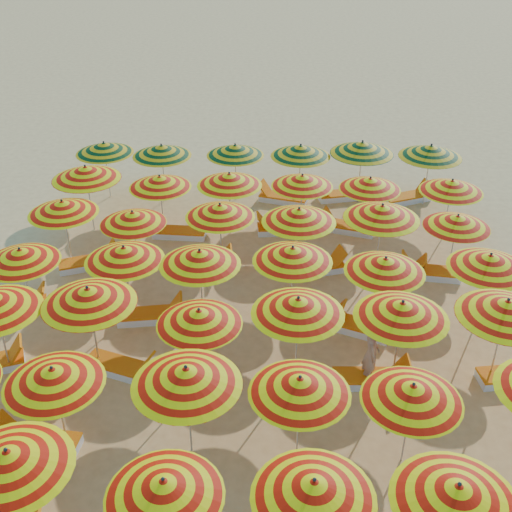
# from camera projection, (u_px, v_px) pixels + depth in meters

# --- Properties ---
(ground) EXTENTS (120.00, 120.00, 0.00)m
(ground) POSITION_uv_depth(u_px,v_px,m) (255.00, 317.00, 17.16)
(ground) COLOR #EEB869
(ground) RESTS_ON ground
(umbrella_1) EXTENTS (2.81, 2.81, 2.25)m
(umbrella_1) POSITION_uv_depth(u_px,v_px,m) (8.00, 460.00, 10.51)
(umbrella_1) COLOR silver
(umbrella_1) RESTS_ON ground
(umbrella_2) EXTENTS (2.15, 2.15, 2.08)m
(umbrella_2) POSITION_uv_depth(u_px,v_px,m) (164.00, 488.00, 10.21)
(umbrella_2) COLOR silver
(umbrella_2) RESTS_ON ground
(umbrella_3) EXTENTS (2.69, 2.69, 2.16)m
(umbrella_3) POSITION_uv_depth(u_px,v_px,m) (314.00, 489.00, 10.11)
(umbrella_3) COLOR silver
(umbrella_3) RESTS_ON ground
(umbrella_4) EXTENTS (2.26, 2.26, 2.21)m
(umbrella_4) POSITION_uv_depth(u_px,v_px,m) (457.00, 494.00, 9.97)
(umbrella_4) COLOR silver
(umbrella_4) RESTS_ON ground
(umbrella_7) EXTENTS (2.09, 2.09, 2.12)m
(umbrella_7) POSITION_uv_depth(u_px,v_px,m) (53.00, 376.00, 12.41)
(umbrella_7) COLOR silver
(umbrella_7) RESTS_ON ground
(umbrella_8) EXTENTS (2.32, 2.32, 2.29)m
(umbrella_8) POSITION_uv_depth(u_px,v_px,m) (186.00, 376.00, 12.18)
(umbrella_8) COLOR silver
(umbrella_8) RESTS_ON ground
(umbrella_9) EXTENTS (2.04, 2.04, 2.12)m
(umbrella_9) POSITION_uv_depth(u_px,v_px,m) (300.00, 386.00, 12.18)
(umbrella_9) COLOR silver
(umbrella_9) RESTS_ON ground
(umbrella_10) EXTENTS (2.24, 2.24, 2.08)m
(umbrella_10) POSITION_uv_depth(u_px,v_px,m) (412.00, 393.00, 12.06)
(umbrella_10) COLOR silver
(umbrella_10) RESTS_ON ground
(umbrella_13) EXTENTS (2.67, 2.67, 2.31)m
(umbrella_13) POSITION_uv_depth(u_px,v_px,m) (88.00, 296.00, 14.43)
(umbrella_13) COLOR silver
(umbrella_13) RESTS_ON ground
(umbrella_14) EXTENTS (2.08, 2.08, 2.05)m
(umbrella_14) POSITION_uv_depth(u_px,v_px,m) (199.00, 317.00, 14.14)
(umbrella_14) COLOR silver
(umbrella_14) RESTS_ON ground
(umbrella_15) EXTENTS (2.18, 2.18, 2.24)m
(umbrella_15) POSITION_uv_depth(u_px,v_px,m) (298.00, 306.00, 14.21)
(umbrella_15) COLOR silver
(umbrella_15) RESTS_ON ground
(umbrella_16) EXTENTS (2.43, 2.43, 2.25)m
(umbrella_16) POSITION_uv_depth(u_px,v_px,m) (402.00, 310.00, 14.07)
(umbrella_16) COLOR silver
(umbrella_16) RESTS_ON ground
(umbrella_17) EXTENTS (2.19, 2.19, 2.31)m
(umbrella_17) POSITION_uv_depth(u_px,v_px,m) (506.00, 309.00, 14.03)
(umbrella_17) COLOR silver
(umbrella_17) RESTS_ON ground
(umbrella_18) EXTENTS (2.27, 2.27, 2.09)m
(umbrella_18) POSITION_uv_depth(u_px,v_px,m) (21.00, 256.00, 16.31)
(umbrella_18) COLOR silver
(umbrella_18) RESTS_ON ground
(umbrella_19) EXTENTS (2.15, 2.15, 2.17)m
(umbrella_19) POSITION_uv_depth(u_px,v_px,m) (124.00, 254.00, 16.25)
(umbrella_19) COLOR silver
(umbrella_19) RESTS_ON ground
(umbrella_20) EXTENTS (2.50, 2.50, 2.20)m
(umbrella_20) POSITION_uv_depth(u_px,v_px,m) (200.00, 258.00, 16.04)
(umbrella_20) COLOR silver
(umbrella_20) RESTS_ON ground
(umbrella_21) EXTENTS (2.61, 2.61, 2.18)m
(umbrella_21) POSITION_uv_depth(u_px,v_px,m) (293.00, 254.00, 16.22)
(umbrella_21) COLOR silver
(umbrella_21) RESTS_ON ground
(umbrella_22) EXTENTS (2.16, 2.16, 2.15)m
(umbrella_22) POSITION_uv_depth(u_px,v_px,m) (385.00, 265.00, 15.83)
(umbrella_22) COLOR silver
(umbrella_22) RESTS_ON ground
(umbrella_23) EXTENTS (2.39, 2.39, 2.19)m
(umbrella_23) POSITION_uv_depth(u_px,v_px,m) (490.00, 262.00, 15.90)
(umbrella_23) COLOR silver
(umbrella_23) RESTS_ON ground
(umbrella_24) EXTENTS (2.52, 2.52, 2.16)m
(umbrella_24) POSITION_uv_depth(u_px,v_px,m) (63.00, 207.00, 18.51)
(umbrella_24) COLOR silver
(umbrella_24) RESTS_ON ground
(umbrella_25) EXTENTS (2.46, 2.46, 2.02)m
(umbrella_25) POSITION_uv_depth(u_px,v_px,m) (133.00, 218.00, 18.20)
(umbrella_25) COLOR silver
(umbrella_25) RESTS_ON ground
(umbrella_26) EXTENTS (2.03, 2.03, 2.14)m
(umbrella_26) POSITION_uv_depth(u_px,v_px,m) (220.00, 211.00, 18.34)
(umbrella_26) COLOR silver
(umbrella_26) RESTS_ON ground
(umbrella_27) EXTENTS (2.79, 2.79, 2.24)m
(umbrella_27) POSITION_uv_depth(u_px,v_px,m) (299.00, 215.00, 17.93)
(umbrella_27) COLOR silver
(umbrella_27) RESTS_ON ground
(umbrella_28) EXTENTS (2.60, 2.60, 2.30)m
(umbrella_28) POSITION_uv_depth(u_px,v_px,m) (382.00, 212.00, 17.97)
(umbrella_28) COLOR silver
(umbrella_28) RESTS_ON ground
(umbrella_29) EXTENTS (2.14, 2.14, 2.01)m
(umbrella_29) POSITION_uv_depth(u_px,v_px,m) (457.00, 221.00, 18.05)
(umbrella_29) COLOR silver
(umbrella_29) RESTS_ON ground
(umbrella_30) EXTENTS (2.82, 2.82, 2.32)m
(umbrella_30) POSITION_uv_depth(u_px,v_px,m) (86.00, 173.00, 20.24)
(umbrella_30) COLOR silver
(umbrella_30) RESTS_ON ground
(umbrella_31) EXTENTS (2.22, 2.22, 2.10)m
(umbrella_31) POSITION_uv_depth(u_px,v_px,m) (160.00, 182.00, 20.14)
(umbrella_31) COLOR silver
(umbrella_31) RESTS_ON ground
(umbrella_32) EXTENTS (2.70, 2.70, 2.19)m
(umbrella_32) POSITION_uv_depth(u_px,v_px,m) (229.00, 179.00, 20.10)
(umbrella_32) COLOR silver
(umbrella_32) RESTS_ON ground
(umbrella_33) EXTENTS (2.62, 2.62, 2.09)m
(umbrella_33) POSITION_uv_depth(u_px,v_px,m) (302.00, 181.00, 20.21)
(umbrella_33) COLOR silver
(umbrella_33) RESTS_ON ground
(umbrella_34) EXTENTS (2.59, 2.59, 2.07)m
(umbrella_34) POSITION_uv_depth(u_px,v_px,m) (370.00, 184.00, 20.08)
(umbrella_34) COLOR silver
(umbrella_34) RESTS_ON ground
(umbrella_35) EXTENTS (2.21, 2.21, 2.10)m
(umbrella_35) POSITION_uv_depth(u_px,v_px,m) (452.00, 186.00, 19.86)
(umbrella_35) COLOR silver
(umbrella_35) RESTS_ON ground
(umbrella_36) EXTENTS (2.67, 2.67, 2.15)m
(umbrella_36) POSITION_uv_depth(u_px,v_px,m) (104.00, 148.00, 22.46)
(umbrella_36) COLOR silver
(umbrella_36) RESTS_ON ground
(umbrella_37) EXTENTS (2.44, 2.44, 2.18)m
(umbrella_37) POSITION_uv_depth(u_px,v_px,m) (162.00, 151.00, 22.18)
(umbrella_37) COLOR silver
(umbrella_37) RESTS_ON ground
(umbrella_38) EXTENTS (2.08, 2.08, 2.14)m
(umbrella_38) POSITION_uv_depth(u_px,v_px,m) (235.00, 150.00, 22.29)
(umbrella_38) COLOR silver
(umbrella_38) RESTS_ON ground
(umbrella_39) EXTENTS (2.23, 2.23, 2.21)m
(umbrella_39) POSITION_uv_depth(u_px,v_px,m) (301.00, 151.00, 22.08)
(umbrella_39) COLOR silver
(umbrella_39) RESTS_ON ground
(umbrella_40) EXTENTS (2.28, 2.28, 2.34)m
(umbrella_40) POSITION_uv_depth(u_px,v_px,m) (362.00, 148.00, 22.02)
(umbrella_40) COLOR silver
(umbrella_40) RESTS_ON ground
(umbrella_41) EXTENTS (2.86, 2.86, 2.30)m
(umbrella_41) POSITION_uv_depth(u_px,v_px,m) (431.00, 151.00, 21.85)
(umbrella_41) COLOR silver
(umbrella_41) RESTS_ON ground
(lounger_6) EXTENTS (1.78, 0.73, 0.69)m
(lounger_6) POSITION_uv_depth(u_px,v_px,m) (36.00, 441.00, 13.23)
(lounger_6) COLOR white
(lounger_6) RESTS_ON ground
(lounger_8) EXTENTS (1.83, 1.09, 0.69)m
(lounger_8) POSITION_uv_depth(u_px,v_px,m) (121.00, 367.00, 15.20)
(lounger_8) COLOR white
(lounger_8) RESTS_ON ground
(lounger_9) EXTENTS (1.76, 0.66, 0.69)m
(lounger_9) POSITION_uv_depth(u_px,v_px,m) (372.00, 378.00, 14.87)
(lounger_9) COLOR white
(lounger_9) RESTS_ON ground
(lounger_11) EXTENTS (1.83, 1.06, 0.69)m
(lounger_11) POSITION_uv_depth(u_px,v_px,m) (16.00, 306.00, 17.30)
(lounger_11) COLOR white
(lounger_11) RESTS_ON ground
(lounger_12) EXTENTS (1.81, 0.87, 0.69)m
(lounger_12) POSITION_uv_depth(u_px,v_px,m) (152.00, 315.00, 16.97)
(lounger_12) COLOR white
(lounger_12) RESTS_ON ground
(lounger_13) EXTENTS (1.83, 1.06, 0.69)m
(lounger_13) POSITION_uv_depth(u_px,v_px,m) (313.00, 315.00, 16.99)
(lounger_13) COLOR white
(lounger_13) RESTS_ON ground
(lounger_14) EXTENTS (1.82, 1.19, 0.69)m
(lounger_14) POSITION_uv_depth(u_px,v_px,m) (356.00, 326.00, 16.56)
(lounger_14) COLOR white
(lounger_14) RESTS_ON ground
(lounger_15) EXTENTS (1.82, 1.21, 0.69)m
(lounger_15) POSITION_uv_depth(u_px,v_px,m) (89.00, 262.00, 19.25)
(lounger_15) COLOR white
(lounger_15) RESTS_ON ground
(lounger_16) EXTENTS (1.80, 0.82, 0.69)m
(lounger_16) POSITION_uv_depth(u_px,v_px,m) (204.00, 264.00, 19.15)
(lounger_16) COLOR white
(lounger_16) RESTS_ON ground
(lounger_17) EXTENTS (1.83, 1.10, 0.69)m
(lounger_17) POSITION_uv_depth(u_px,v_px,m) (317.00, 268.00, 18.98)
(lounger_17) COLOR white
(lounger_17) RESTS_ON ground
(lounger_18) EXTENTS (1.81, 0.90, 0.69)m
(lounger_18) POSITION_uv_depth(u_px,v_px,m) (396.00, 269.00, 18.90)
(lounger_18) COLOR white
(lounger_18) RESTS_ON ground
(lounger_19) EXTENTS (1.79, 0.77, 0.69)m
(lounger_19) POSITION_uv_depth(u_px,v_px,m) (429.00, 272.00, 18.77)
(lounger_19) COLOR white
(lounger_19) RESTS_ON ground
(lounger_20) EXTENTS (1.75, 0.64, 0.69)m
(lounger_20) POSITION_uv_depth(u_px,v_px,m) (178.00, 232.00, 20.83)
(lounger_20) COLOR white
(lounger_20) RESTS_ON ground
(lounger_21) EXTENTS (1.79, 0.80, 0.69)m
(lounger_21) POSITION_uv_depth(u_px,v_px,m) (282.00, 228.00, 21.06)
(lounger_21) COLOR white
(lounger_21) RESTS_ON ground
(lounger_22) EXTENTS (1.82, 1.03, 0.69)m
(lounger_22) POSITION_uv_depth(u_px,v_px,m) (347.00, 227.00, 21.13)
(lounger_22) COLOR white
(lounger_22) RESTS_ON ground
(lounger_23) EXTENTS (1.82, 0.99, 0.69)m
(lounger_23) POSITION_uv_depth(u_px,v_px,m) (282.00, 198.00, 23.00)
(lounger_23) COLOR white
(lounger_23) RESTS_ON ground
(lounger_24) EXTENTS (1.82, 0.99, 0.69)m
(lounger_24) POSITION_uv_depth(u_px,v_px,m) (341.00, 195.00, 23.19)
(lounger_24) COLOR white
(lounger_24) RESTS_ON ground
(lounger_25) EXTENTS (1.82, 1.23, 0.69)m
(lounger_25) POSITION_uv_depth(u_px,v_px,m) (408.00, 197.00, 23.03)
(lounger_25) COLOR white
(lounger_25) RESTS_ON ground
(beachgoer_a) EXTENTS (0.38, 0.58, 1.58)m
(beachgoer_a) POSITION_uv_depth(u_px,v_px,m) (371.00, 354.00, 14.63)
(beachgoer_a) COLOR tan
(beachgoer_a) RESTS_ON ground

